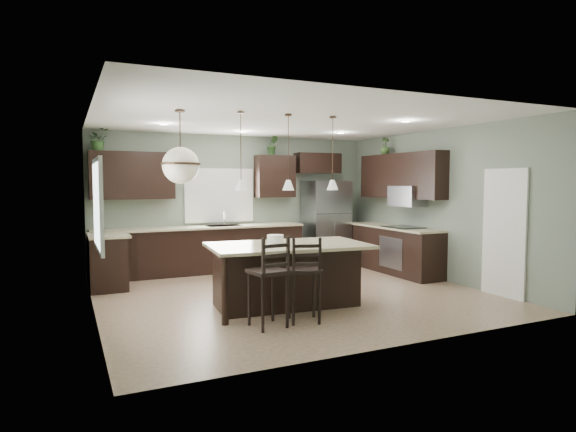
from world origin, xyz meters
The scene contains 32 objects.
ground centered at (0.00, 0.00, 0.00)m, with size 6.00×6.00×0.00m, color #9E8466.
pantry_door centered at (2.98, -1.55, 1.02)m, with size 0.04×0.82×2.04m, color white.
window_back centered at (-0.40, 2.73, 1.55)m, with size 1.35×0.02×1.00m, color white.
window_left centered at (-2.98, -0.80, 1.55)m, with size 0.02×1.10×1.00m, color white.
left_return_cabs centered at (-2.70, 1.70, 0.45)m, with size 0.60×0.90×0.90m, color black.
left_return_countertop centered at (-2.68, 1.70, 0.92)m, with size 0.66×0.96×0.04m, color #BCB58E.
back_lower_cabs centered at (-0.85, 2.45, 0.45)m, with size 4.20×0.60×0.90m, color black.
back_countertop centered at (-0.85, 2.43, 0.92)m, with size 4.20×0.66×0.04m, color #BCB58E.
sink_inset centered at (-0.40, 2.43, 0.94)m, with size 0.70×0.45×0.01m, color gray.
faucet centered at (-0.40, 2.40, 1.08)m, with size 0.02×0.02×0.28m, color silver.
back_upper_left centered at (-2.15, 2.58, 1.95)m, with size 1.55×0.34×0.90m, color black.
back_upper_right centered at (0.80, 2.58, 1.95)m, with size 0.85×0.34×0.90m, color black.
fridge_header centered at (1.85, 2.58, 2.25)m, with size 1.05×0.34×0.45m, color black.
right_lower_cabs centered at (2.70, 0.87, 0.45)m, with size 0.60×2.35×0.90m, color black.
right_countertop centered at (2.68, 0.87, 0.92)m, with size 0.66×2.35×0.04m, color #BCB58E.
cooktop centered at (2.68, 0.60, 0.94)m, with size 0.58×0.75×0.02m, color black.
wall_oven_front centered at (2.40, 0.60, 0.45)m, with size 0.01×0.72×0.60m, color gray.
right_upper_cabs centered at (2.83, 0.87, 1.95)m, with size 0.34×2.35×0.90m, color black.
microwave centered at (2.78, 0.60, 1.55)m, with size 0.40×0.75×0.40m, color gray.
refrigerator centered at (1.93, 2.33, 0.93)m, with size 0.90×0.74×1.85m, color gray.
kitchen_island centered at (-0.40, -0.68, 0.46)m, with size 2.28×1.29×0.92m, color black.
serving_dish centered at (-0.60, -0.67, 0.99)m, with size 0.24×0.24×0.14m, color white.
bar_stool_left centered at (-1.05, -1.48, 0.58)m, with size 0.43×0.43×1.16m, color black.
bar_stool_center centered at (-0.54, -1.46, 0.56)m, with size 0.42×0.42×1.12m, color black.
pendant_left centered at (-1.10, -0.62, 2.25)m, with size 0.17×0.17×1.10m, color white, non-canonical shape.
pendant_center centered at (-0.40, -0.68, 2.25)m, with size 0.17×0.17×1.10m, color silver, non-canonical shape.
pendant_right centered at (0.30, -0.75, 2.25)m, with size 0.17×0.17×1.10m, color silver, non-canonical shape.
chandelier centered at (-1.89, -0.41, 2.30)m, with size 0.54×0.54×1.00m, color beige, non-canonical shape.
plant_back_left centered at (-2.74, 2.55, 2.61)m, with size 0.37×0.32×0.42m, color #284C21.
plant_back_right centered at (0.73, 2.55, 2.62)m, with size 0.24×0.20×0.44m, color #26481F.
plant_right_wall centered at (2.80, 1.37, 2.59)m, with size 0.21×0.21×0.37m, color #3A5B27.
room_shell centered at (0.00, 0.00, 1.70)m, with size 6.00×6.00×6.00m.
Camera 1 is at (-3.33, -6.98, 1.82)m, focal length 30.00 mm.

